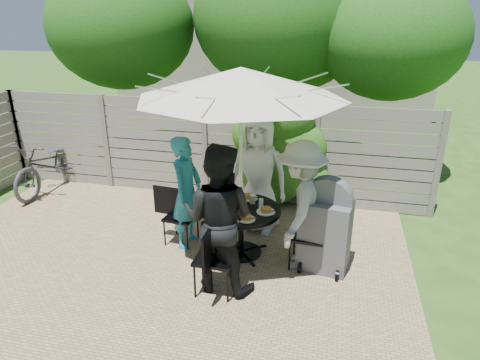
% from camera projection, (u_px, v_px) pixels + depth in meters
% --- Properties ---
extents(backyard_envelope, '(60.00, 60.00, 5.00)m').
position_uv_depth(backyard_envelope, '(274.00, 34.00, 13.82)').
color(backyard_envelope, '#2A4B17').
rests_on(backyard_envelope, ground).
extents(patio_table, '(1.21, 1.21, 0.72)m').
position_uv_depth(patio_table, '(241.00, 222.00, 6.04)').
color(patio_table, black).
rests_on(patio_table, ground).
extents(umbrella, '(3.01, 3.01, 2.65)m').
position_uv_depth(umbrella, '(241.00, 83.00, 5.32)').
color(umbrella, silver).
rests_on(umbrella, ground).
extents(chair_back, '(0.45, 0.65, 0.89)m').
position_uv_depth(chair_back, '(260.00, 210.00, 6.98)').
color(chair_back, black).
rests_on(chair_back, ground).
extents(person_back, '(0.98, 0.69, 1.88)m').
position_uv_depth(person_back, '(259.00, 174.00, 6.61)').
color(person_back, silver).
rests_on(person_back, ground).
extents(chair_left, '(0.66, 0.47, 0.89)m').
position_uv_depth(chair_left, '(180.00, 227.00, 6.43)').
color(chair_left, black).
rests_on(chair_left, ground).
extents(person_left, '(0.47, 0.65, 1.69)m').
position_uv_depth(person_left, '(187.00, 193.00, 6.17)').
color(person_left, teal).
rests_on(person_left, ground).
extents(chair_front, '(0.48, 0.72, 0.99)m').
position_uv_depth(chair_front, '(215.00, 271.00, 5.27)').
color(chair_front, black).
rests_on(chair_front, ground).
extents(person_front, '(1.00, 0.82, 1.91)m').
position_uv_depth(person_front, '(218.00, 219.00, 5.15)').
color(person_front, black).
rests_on(person_front, ground).
extents(chair_right, '(0.70, 0.48, 0.96)m').
position_uv_depth(chair_right, '(308.00, 247.00, 5.83)').
color(chair_right, black).
rests_on(chair_right, ground).
extents(person_right, '(0.78, 1.21, 1.78)m').
position_uv_depth(person_right, '(300.00, 206.00, 5.65)').
color(person_right, '#B6B5B1').
rests_on(person_right, ground).
extents(plate_back, '(0.26, 0.26, 0.06)m').
position_uv_depth(plate_back, '(249.00, 197.00, 6.27)').
color(plate_back, white).
rests_on(plate_back, patio_table).
extents(plate_left, '(0.26, 0.26, 0.06)m').
position_uv_depth(plate_left, '(217.00, 203.00, 6.06)').
color(plate_left, white).
rests_on(plate_left, patio_table).
extents(plate_front, '(0.26, 0.26, 0.06)m').
position_uv_depth(plate_front, '(232.00, 218.00, 5.64)').
color(plate_front, white).
rests_on(plate_front, patio_table).
extents(plate_right, '(0.26, 0.26, 0.06)m').
position_uv_depth(plate_right, '(266.00, 211.00, 5.84)').
color(plate_right, white).
rests_on(plate_right, patio_table).
extents(plate_extra, '(0.24, 0.24, 0.06)m').
position_uv_depth(plate_extra, '(246.00, 218.00, 5.63)').
color(plate_extra, white).
rests_on(plate_extra, patio_table).
extents(glass_back, '(0.07, 0.07, 0.14)m').
position_uv_depth(glass_back, '(240.00, 196.00, 6.20)').
color(glass_back, silver).
rests_on(glass_back, patio_table).
extents(glass_front, '(0.07, 0.07, 0.14)m').
position_uv_depth(glass_front, '(242.00, 213.00, 5.68)').
color(glass_front, silver).
rests_on(glass_front, patio_table).
extents(glass_right, '(0.07, 0.07, 0.14)m').
position_uv_depth(glass_right, '(261.00, 203.00, 5.95)').
color(glass_right, silver).
rests_on(glass_right, patio_table).
extents(syrup_jug, '(0.09, 0.09, 0.16)m').
position_uv_depth(syrup_jug, '(238.00, 201.00, 5.99)').
color(syrup_jug, '#59280C').
rests_on(syrup_jug, patio_table).
extents(coffee_cup, '(0.08, 0.08, 0.12)m').
position_uv_depth(coffee_cup, '(253.00, 199.00, 6.10)').
color(coffee_cup, '#C6B293').
rests_on(coffee_cup, patio_table).
extents(bicycle, '(0.73, 1.99, 1.04)m').
position_uv_depth(bicycle, '(50.00, 164.00, 8.29)').
color(bicycle, '#333338').
rests_on(bicycle, ground).
extents(bbq_grill, '(0.72, 0.60, 1.33)m').
position_uv_depth(bbq_grill, '(325.00, 228.00, 5.68)').
color(bbq_grill, '#505054').
rests_on(bbq_grill, ground).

